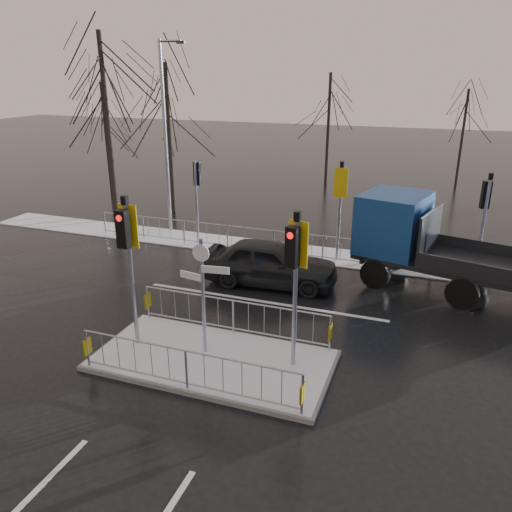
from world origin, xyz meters
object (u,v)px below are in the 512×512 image
(flatbed_truck, at_px, (419,239))
(street_lamp_left, at_px, (166,132))
(traffic_island, at_px, (212,349))
(car_far_lane, at_px, (270,263))

(flatbed_truck, xyz_separation_m, street_lamp_left, (-10.93, 2.54, 2.85))
(traffic_island, relative_size, car_far_lane, 1.30)
(traffic_island, height_order, car_far_lane, traffic_island)
(car_far_lane, distance_m, street_lamp_left, 8.39)
(traffic_island, height_order, flatbed_truck, traffic_island)
(car_far_lane, xyz_separation_m, flatbed_truck, (4.72, 1.71, 0.85))
(car_far_lane, xyz_separation_m, street_lamp_left, (-6.21, 4.25, 3.71))
(flatbed_truck, height_order, street_lamp_left, street_lamp_left)
(street_lamp_left, bearing_deg, traffic_island, -55.93)
(street_lamp_left, bearing_deg, car_far_lane, -34.41)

